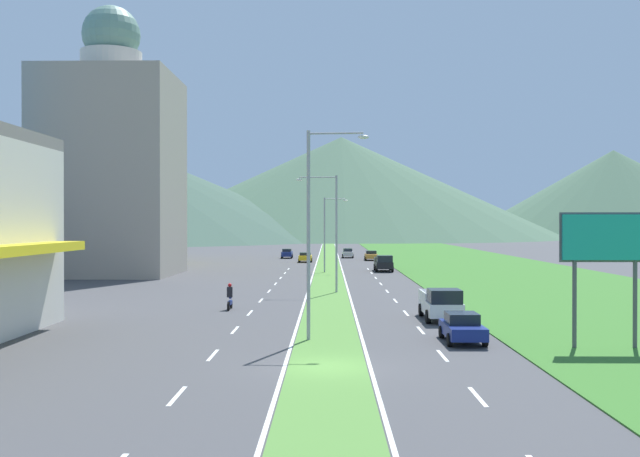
{
  "coord_description": "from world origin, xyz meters",
  "views": [
    {
      "loc": [
        0.06,
        -29.34,
        5.88
      ],
      "look_at": [
        -0.78,
        40.21,
        5.37
      ],
      "focal_mm": 40.66,
      "sensor_mm": 36.0,
      "label": 1
    }
  ],
  "objects_px": {
    "street_lamp_far": "(327,229)",
    "car_1": "(462,327)",
    "street_lamp_near": "(315,221)",
    "car_4": "(348,253)",
    "billboard_roadside": "(605,246)",
    "car_2": "(305,257)",
    "pickup_truck_0": "(384,263)",
    "motorcycle_rider": "(230,299)",
    "car_0": "(287,253)",
    "car_3": "(371,255)",
    "street_lamp_mid": "(332,225)",
    "pickup_truck_1": "(441,304)"
  },
  "relations": [
    {
      "from": "car_0",
      "to": "car_3",
      "type": "relative_size",
      "value": 0.95
    },
    {
      "from": "street_lamp_mid",
      "to": "billboard_roadside",
      "type": "distance_m",
      "value": 29.78
    },
    {
      "from": "car_1",
      "to": "car_2",
      "type": "distance_m",
      "value": 74.05
    },
    {
      "from": "street_lamp_near",
      "to": "car_4",
      "type": "relative_size",
      "value": 2.28
    },
    {
      "from": "car_2",
      "to": "billboard_roadside",
      "type": "bearing_deg",
      "value": -167.64
    },
    {
      "from": "car_1",
      "to": "pickup_truck_0",
      "type": "bearing_deg",
      "value": 179.89
    },
    {
      "from": "car_4",
      "to": "pickup_truck_0",
      "type": "xyz_separation_m",
      "value": [
        3.46,
        -35.0,
        0.19
      ]
    },
    {
      "from": "car_0",
      "to": "car_2",
      "type": "height_order",
      "value": "car_0"
    },
    {
      "from": "street_lamp_far",
      "to": "car_3",
      "type": "relative_size",
      "value": 1.9
    },
    {
      "from": "pickup_truck_0",
      "to": "street_lamp_near",
      "type": "bearing_deg",
      "value": -8.08
    },
    {
      "from": "street_lamp_mid",
      "to": "car_2",
      "type": "distance_m",
      "value": 48.59
    },
    {
      "from": "car_2",
      "to": "car_4",
      "type": "relative_size",
      "value": 0.93
    },
    {
      "from": "street_lamp_near",
      "to": "pickup_truck_1",
      "type": "xyz_separation_m",
      "value": [
        7.5,
        7.7,
        -5.0
      ]
    },
    {
      "from": "car_1",
      "to": "pickup_truck_1",
      "type": "xyz_separation_m",
      "value": [
        0.2,
        8.01,
        0.25
      ]
    },
    {
      "from": "car_2",
      "to": "car_4",
      "type": "bearing_deg",
      "value": -25.67
    },
    {
      "from": "billboard_roadside",
      "to": "car_2",
      "type": "relative_size",
      "value": 1.48
    },
    {
      "from": "car_0",
      "to": "car_3",
      "type": "height_order",
      "value": "car_0"
    },
    {
      "from": "car_3",
      "to": "pickup_truck_0",
      "type": "relative_size",
      "value": 0.87
    },
    {
      "from": "car_2",
      "to": "car_3",
      "type": "relative_size",
      "value": 0.92
    },
    {
      "from": "street_lamp_mid",
      "to": "car_1",
      "type": "bearing_deg",
      "value": -75.88
    },
    {
      "from": "street_lamp_near",
      "to": "car_2",
      "type": "distance_m",
      "value": 73.28
    },
    {
      "from": "pickup_truck_0",
      "to": "motorcycle_rider",
      "type": "height_order",
      "value": "pickup_truck_0"
    },
    {
      "from": "billboard_roadside",
      "to": "car_4",
      "type": "bearing_deg",
      "value": 96.2
    },
    {
      "from": "billboard_roadside",
      "to": "street_lamp_far",
      "type": "bearing_deg",
      "value": 104.23
    },
    {
      "from": "street_lamp_near",
      "to": "car_0",
      "type": "distance_m",
      "value": 85.67
    },
    {
      "from": "car_2",
      "to": "pickup_truck_1",
      "type": "xyz_separation_m",
      "value": [
        10.33,
        -65.34,
        0.23
      ]
    },
    {
      "from": "street_lamp_far",
      "to": "billboard_roadside",
      "type": "distance_m",
      "value": 53.4
    },
    {
      "from": "car_0",
      "to": "pickup_truck_1",
      "type": "relative_size",
      "value": 0.83
    },
    {
      "from": "car_0",
      "to": "street_lamp_far",
      "type": "bearing_deg",
      "value": -169.15
    },
    {
      "from": "car_3",
      "to": "street_lamp_far",
      "type": "bearing_deg",
      "value": -13.41
    },
    {
      "from": "motorcycle_rider",
      "to": "street_lamp_far",
      "type": "bearing_deg",
      "value": -10.11
    },
    {
      "from": "car_2",
      "to": "motorcycle_rider",
      "type": "xyz_separation_m",
      "value": [
        -3.19,
        -60.04,
        -0.01
      ]
    },
    {
      "from": "pickup_truck_0",
      "to": "motorcycle_rider",
      "type": "relative_size",
      "value": 2.7
    },
    {
      "from": "car_0",
      "to": "car_2",
      "type": "relative_size",
      "value": 1.03
    },
    {
      "from": "car_2",
      "to": "pickup_truck_0",
      "type": "relative_size",
      "value": 0.8
    },
    {
      "from": "billboard_roadside",
      "to": "car_4",
      "type": "height_order",
      "value": "billboard_roadside"
    },
    {
      "from": "motorcycle_rider",
      "to": "billboard_roadside",
      "type": "bearing_deg",
      "value": -127.51
    },
    {
      "from": "car_2",
      "to": "car_4",
      "type": "xyz_separation_m",
      "value": [
        6.77,
        14.09,
        0.04
      ]
    },
    {
      "from": "street_lamp_near",
      "to": "car_4",
      "type": "bearing_deg",
      "value": 87.41
    },
    {
      "from": "car_2",
      "to": "pickup_truck_1",
      "type": "bearing_deg",
      "value": -171.02
    },
    {
      "from": "street_lamp_far",
      "to": "billboard_roadside",
      "type": "relative_size",
      "value": 1.39
    },
    {
      "from": "car_3",
      "to": "motorcycle_rider",
      "type": "relative_size",
      "value": 2.35
    },
    {
      "from": "billboard_roadside",
      "to": "car_3",
      "type": "bearing_deg",
      "value": 94.4
    },
    {
      "from": "car_4",
      "to": "billboard_roadside",
      "type": "bearing_deg",
      "value": 6.2
    },
    {
      "from": "car_4",
      "to": "street_lamp_mid",
      "type": "bearing_deg",
      "value": -2.73
    },
    {
      "from": "street_lamp_near",
      "to": "car_3",
      "type": "xyz_separation_m",
      "value": [
        7.42,
        78.65,
        -5.21
      ]
    },
    {
      "from": "billboard_roadside",
      "to": "car_0",
      "type": "xyz_separation_m",
      "value": [
        -19.95,
        87.37,
        -4.0
      ]
    },
    {
      "from": "car_4",
      "to": "car_1",
      "type": "bearing_deg",
      "value": 2.2
    },
    {
      "from": "street_lamp_far",
      "to": "car_1",
      "type": "height_order",
      "value": "street_lamp_far"
    },
    {
      "from": "street_lamp_far",
      "to": "pickup_truck_0",
      "type": "bearing_deg",
      "value": 19.69
    }
  ]
}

